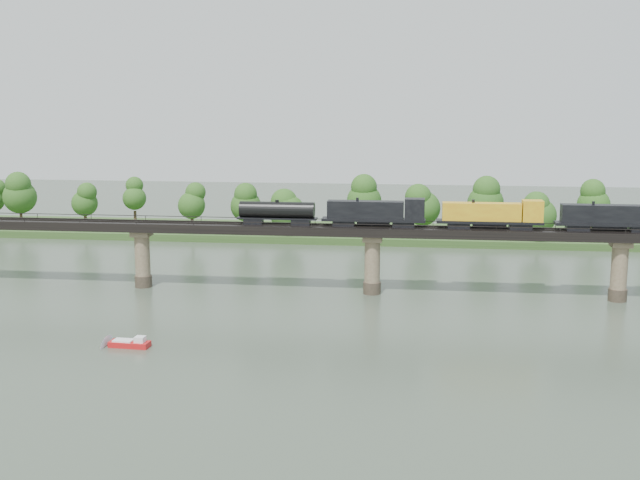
# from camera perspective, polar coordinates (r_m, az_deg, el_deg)

# --- Properties ---
(ground) EXTENTS (400.00, 400.00, 0.00)m
(ground) POSITION_cam_1_polar(r_m,az_deg,el_deg) (107.21, 2.76, -7.69)
(ground) COLOR #334032
(ground) RESTS_ON ground
(far_bank) EXTENTS (300.00, 24.00, 1.60)m
(far_bank) POSITION_cam_1_polar(r_m,az_deg,el_deg) (189.63, 4.70, 0.44)
(far_bank) COLOR #29471C
(far_bank) RESTS_ON ground
(bridge) EXTENTS (236.00, 30.00, 11.50)m
(bridge) POSITION_cam_1_polar(r_m,az_deg,el_deg) (134.78, 3.74, -1.56)
(bridge) COLOR #473A2D
(bridge) RESTS_ON ground
(bridge_superstructure) EXTENTS (220.00, 4.90, 0.75)m
(bridge_superstructure) POSITION_cam_1_polar(r_m,az_deg,el_deg) (133.63, 3.77, 1.10)
(bridge_superstructure) COLOR black
(bridge_superstructure) RESTS_ON bridge
(far_treeline) EXTENTS (289.06, 17.54, 13.60)m
(far_treeline) POSITION_cam_1_polar(r_m,az_deg,el_deg) (184.51, 2.13, 2.71)
(far_treeline) COLOR #382619
(far_treeline) RESTS_ON far_bank
(freight_train) EXTENTS (69.54, 2.71, 4.79)m
(freight_train) POSITION_cam_1_polar(r_m,az_deg,el_deg) (133.24, 9.33, 1.82)
(freight_train) COLOR black
(freight_train) RESTS_ON bridge
(motorboat) EXTENTS (5.50, 2.29, 1.51)m
(motorboat) POSITION_cam_1_polar(r_m,az_deg,el_deg) (110.41, -13.35, -7.15)
(motorboat) COLOR red
(motorboat) RESTS_ON ground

